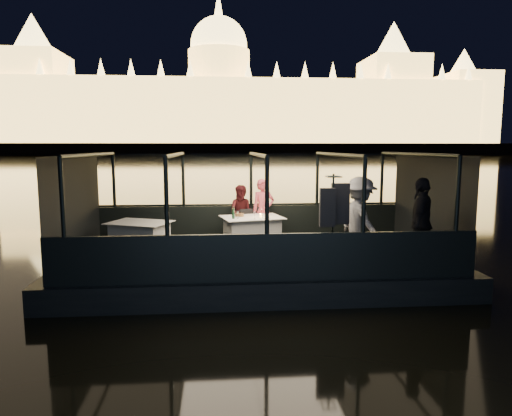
{
  "coord_description": "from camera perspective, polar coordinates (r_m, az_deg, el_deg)",
  "views": [
    {
      "loc": [
        -0.88,
        -10.15,
        2.99
      ],
      "look_at": [
        0.0,
        0.4,
        1.55
      ],
      "focal_mm": 32.0,
      "sensor_mm": 36.0,
      "label": 1
    }
  ],
  "objects": [
    {
      "name": "wine_glass_empty",
      "position": [
        10.83,
        -0.2,
        -0.91
      ],
      "size": [
        0.08,
        0.08,
        0.18
      ],
      "primitive_type": null,
      "rotation": [
        0.0,
        0.0,
        0.32
      ],
      "color": "white",
      "rests_on": "dining_table_central"
    },
    {
      "name": "gunwale_port",
      "position": [
        12.35,
        -0.62,
        -1.76
      ],
      "size": [
        8.0,
        0.08,
        0.9
      ],
      "primitive_type": "cube",
      "color": "black",
      "rests_on": "boat_deck"
    },
    {
      "name": "wine_glass_red",
      "position": [
        11.36,
        0.71,
        -0.51
      ],
      "size": [
        0.06,
        0.06,
        0.17
      ],
      "primitive_type": null,
      "rotation": [
        0.0,
        0.0,
        -0.12
      ],
      "color": "silver",
      "rests_on": "dining_table_central"
    },
    {
      "name": "boat_hull",
      "position": [
        10.62,
        0.18,
        -8.61
      ],
      "size": [
        8.6,
        4.4,
        1.0
      ],
      "primitive_type": "cube",
      "color": "black",
      "rests_on": "river_water"
    },
    {
      "name": "end_wall_aft",
      "position": [
        11.34,
        20.75,
        0.46
      ],
      "size": [
        0.02,
        4.0,
        2.3
      ],
      "primitive_type": null,
      "color": "black",
      "rests_on": "boat_deck"
    },
    {
      "name": "wine_glass_white",
      "position": [
        10.95,
        -2.29,
        -0.82
      ],
      "size": [
        0.08,
        0.08,
        0.18
      ],
      "primitive_type": null,
      "rotation": [
        0.0,
        0.0,
        -0.43
      ],
      "color": "white",
      "rests_on": "dining_table_central"
    },
    {
      "name": "cabin_glass_port",
      "position": [
        12.22,
        -0.62,
        3.56
      ],
      "size": [
        8.0,
        0.02,
        1.4
      ],
      "primitive_type": null,
      "color": "#99B2B2",
      "rests_on": "gunwale_port"
    },
    {
      "name": "dining_table_aft",
      "position": [
        11.07,
        -14.31,
        -3.46
      ],
      "size": [
        1.65,
        1.45,
        0.73
      ],
      "primitive_type": "cube",
      "rotation": [
        0.0,
        0.0,
        -0.39
      ],
      "color": "beige",
      "rests_on": "boat_deck"
    },
    {
      "name": "plate_far",
      "position": [
        11.18,
        -2.15,
        -1.09
      ],
      "size": [
        0.29,
        0.29,
        0.01
      ],
      "primitive_type": "cylinder",
      "rotation": [
        0.0,
        0.0,
        0.29
      ],
      "color": "silver",
      "rests_on": "dining_table_central"
    },
    {
      "name": "cabin_glass_starboard",
      "position": [
        8.25,
        1.38,
        1.55
      ],
      "size": [
        8.0,
        0.02,
        1.4
      ],
      "primitive_type": null,
      "color": "#99B2B2",
      "rests_on": "gunwale_starboard"
    },
    {
      "name": "passenger_stripe",
      "position": [
        9.9,
        12.82,
        -1.98
      ],
      "size": [
        0.98,
        1.34,
        1.86
      ],
      "primitive_type": "imported",
      "rotation": [
        0.0,
        0.0,
        1.85
      ],
      "color": "white",
      "rests_on": "boat_deck"
    },
    {
      "name": "passenger_dark",
      "position": [
        9.86,
        19.91,
        -2.3
      ],
      "size": [
        0.99,
        1.17,
        1.87
      ],
      "primitive_type": "imported",
      "rotation": [
        0.0,
        0.0,
        4.13
      ],
      "color": "black",
      "rests_on": "boat_deck"
    },
    {
      "name": "parliament_building",
      "position": [
        186.97,
        -4.62,
        15.7
      ],
      "size": [
        220.0,
        32.0,
        60.0
      ],
      "primitive_type": null,
      "color": "#F2D18C",
      "rests_on": "embankment"
    },
    {
      "name": "chair_port_left",
      "position": [
        11.69,
        -1.01,
        -2.31
      ],
      "size": [
        0.5,
        0.5,
        0.87
      ],
      "primitive_type": "cube",
      "rotation": [
        0.0,
        0.0,
        0.28
      ],
      "color": "black",
      "rests_on": "boat_deck"
    },
    {
      "name": "amber_candle",
      "position": [
        11.13,
        0.6,
        -0.97
      ],
      "size": [
        0.08,
        0.08,
        0.08
      ],
      "primitive_type": "cylinder",
      "rotation": [
        0.0,
        0.0,
        -0.39
      ],
      "color": "#FFAA3F",
      "rests_on": "dining_table_central"
    },
    {
      "name": "canopy_ribs",
      "position": [
        10.28,
        0.19,
        0.25
      ],
      "size": [
        8.0,
        4.0,
        2.3
      ],
      "primitive_type": null,
      "color": "black",
      "rests_on": "boat_deck"
    },
    {
      "name": "river_water",
      "position": [
        90.21,
        -4.22,
        5.81
      ],
      "size": [
        500.0,
        500.0,
        0.0
      ],
      "primitive_type": "plane",
      "color": "black",
      "rests_on": "ground"
    },
    {
      "name": "person_woman_coral",
      "position": [
        11.94,
        0.92,
        -0.64
      ],
      "size": [
        0.66,
        0.51,
        1.64
      ],
      "primitive_type": "imported",
      "rotation": [
        0.0,
        0.0,
        0.22
      ],
      "color": "#CA4955",
      "rests_on": "boat_deck"
    },
    {
      "name": "chair_port_right",
      "position": [
        11.73,
        0.75,
        -2.27
      ],
      "size": [
        0.5,
        0.5,
        0.9
      ],
      "primitive_type": "cube",
      "rotation": [
        0.0,
        0.0,
        -0.22
      ],
      "color": "black",
      "rests_on": "boat_deck"
    },
    {
      "name": "person_man_maroon",
      "position": [
        11.9,
        -1.73,
        -0.67
      ],
      "size": [
        0.8,
        0.67,
        1.49
      ],
      "primitive_type": "imported",
      "rotation": [
        0.0,
        0.0,
        -0.17
      ],
      "color": "#441316",
      "rests_on": "boat_deck"
    },
    {
      "name": "boat_deck",
      "position": [
        10.49,
        0.18,
        -6.09
      ],
      "size": [
        8.0,
        4.0,
        0.04
      ],
      "primitive_type": "cube",
      "color": "black",
      "rests_on": "boat_hull"
    },
    {
      "name": "end_wall_fore",
      "position": [
        10.71,
        -21.67,
        0.0
      ],
      "size": [
        0.02,
        4.0,
        2.3
      ],
      "primitive_type": null,
      "color": "black",
      "rests_on": "boat_deck"
    },
    {
      "name": "plate_near",
      "position": [
        11.03,
        1.33,
        -1.22
      ],
      "size": [
        0.31,
        0.31,
        0.01
      ],
      "primitive_type": "cylinder",
      "rotation": [
        0.0,
        0.0,
        -0.39
      ],
      "color": "white",
      "rests_on": "dining_table_central"
    },
    {
      "name": "coat_stand",
      "position": [
        9.16,
        9.52,
        -2.35
      ],
      "size": [
        0.54,
        0.43,
        1.95
      ],
      "primitive_type": null,
      "rotation": [
        0.0,
        0.0,
        -0.0
      ],
      "color": "black",
      "rests_on": "boat_deck"
    },
    {
      "name": "wine_bottle",
      "position": [
        10.9,
        -2.86,
        -0.57
      ],
      "size": [
        0.08,
        0.08,
        0.3
      ],
      "primitive_type": "cylinder",
      "rotation": [
        0.0,
        0.0,
        -0.38
      ],
      "color": "#12331D",
      "rests_on": "dining_table_central"
    },
    {
      "name": "dining_table_central",
      "position": [
        11.26,
        -0.5,
        -3.03
      ],
      "size": [
        1.65,
        1.35,
        0.77
      ],
      "primitive_type": "cube",
      "rotation": [
        0.0,
        0.0,
        0.23
      ],
      "color": "white",
      "rests_on": "boat_deck"
    },
    {
      "name": "embankment",
      "position": [
        220.16,
        -4.57,
        7.19
      ],
      "size": [
        400.0,
        140.0,
        6.0
      ],
      "primitive_type": "cube",
      "color": "#423D33",
      "rests_on": "ground"
    },
    {
      "name": "gunwale_starboard",
      "position": [
        8.45,
        1.36,
        -6.22
      ],
      "size": [
        8.0,
        0.08,
        0.9
      ],
      "primitive_type": "cube",
      "color": "black",
      "rests_on": "boat_deck"
    },
    {
      "name": "cabin_roof_glass",
      "position": [
        10.19,
        0.19,
        6.68
      ],
      "size": [
        8.0,
        4.0,
        0.02
      ],
      "primitive_type": null,
      "color": "#99B2B2",
      "rests_on": "boat_deck"
    },
    {
      "name": "bread_basket",
      "position": [
        11.21,
        -2.09,
        -0.91
      ],
      "size": [
        0.24,
        0.24,
        0.09
      ],
      "primitive_type": "cylinder",
      "rotation": [
        0.0,
        0.0,
        -0.14
      ],
      "color": "brown",
      "rests_on": "dining_table_central"
    }
  ]
}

